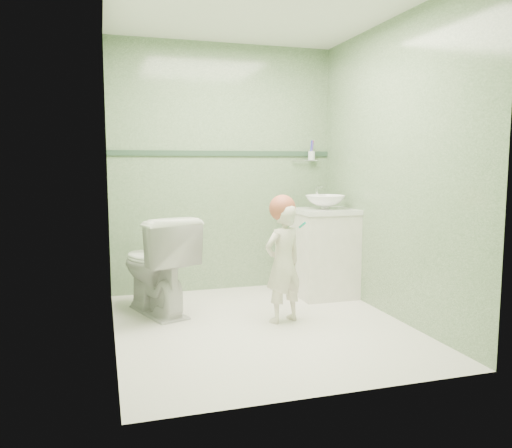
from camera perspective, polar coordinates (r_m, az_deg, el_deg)
name	(u,v)px	position (r m, az deg, el deg)	size (l,w,h in m)	color
ground	(262,326)	(4.05, 0.62, -11.26)	(2.50, 2.50, 0.00)	white
room_shell	(262,171)	(3.85, 0.65, 5.96)	(2.50, 2.54, 2.40)	#6B8B63
trim_stripe	(224,153)	(5.05, -3.60, 7.85)	(2.20, 0.02, 0.05)	#2D4936
vanity	(324,254)	(4.89, 7.61, -3.35)	(0.52, 0.50, 0.80)	white
counter	(325,211)	(4.83, 7.68, 1.44)	(0.54, 0.52, 0.04)	white
basin	(325,202)	(4.82, 7.70, 2.43)	(0.37, 0.37, 0.13)	white
faucet	(317,192)	(4.99, 6.83, 3.51)	(0.03, 0.13, 0.18)	silver
cup_holder	(311,155)	(5.27, 6.12, 7.60)	(0.26, 0.07, 0.21)	silver
toilet	(156,265)	(4.36, -11.05, -4.46)	(0.46, 0.81, 0.83)	white
toddler	(283,263)	(4.05, 3.05, -4.40)	(0.34, 0.23, 0.94)	beige
hair_cap	(282,208)	(4.01, 2.96, 1.79)	(0.21, 0.21, 0.21)	#AE543B
teal_toothbrush	(301,225)	(3.95, 5.05, -0.06)	(0.10, 0.14, 0.08)	#049C89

